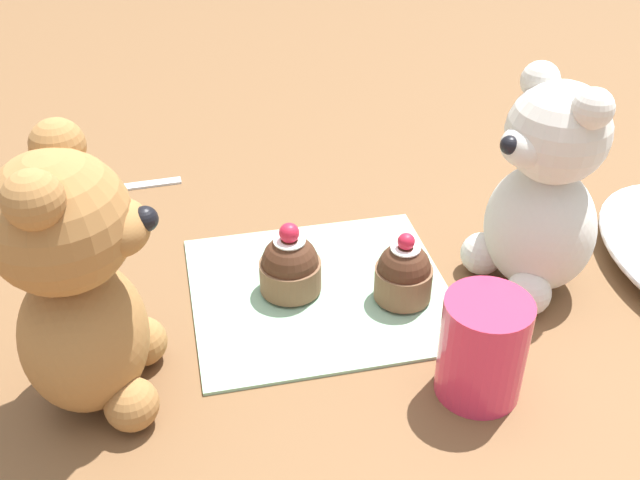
{
  "coord_description": "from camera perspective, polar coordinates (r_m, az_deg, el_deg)",
  "views": [
    {
      "loc": [
        0.5,
        -0.11,
        0.41
      ],
      "look_at": [
        0.0,
        0.0,
        0.06
      ],
      "focal_mm": 42.0,
      "sensor_mm": 36.0,
      "label": 1
    }
  ],
  "objects": [
    {
      "name": "cupcake_near_tan_bear",
      "position": [
        0.64,
        -2.29,
        -2.05
      ],
      "size": [
        0.05,
        0.05,
        0.07
      ],
      "color": "brown",
      "rests_on": "knitted_placemat"
    },
    {
      "name": "teaspoon",
      "position": [
        0.83,
        -14.09,
        4.07
      ],
      "size": [
        0.02,
        0.1,
        0.01
      ],
      "primitive_type": "cube",
      "rotation": [
        0.0,
        0.0,
        1.62
      ],
      "color": "silver",
      "rests_on": "ground_plane"
    },
    {
      "name": "cupcake_near_cream_bear",
      "position": [
        0.63,
        6.39,
        -2.58
      ],
      "size": [
        0.05,
        0.05,
        0.06
      ],
      "color": "brown",
      "rests_on": "knitted_placemat"
    },
    {
      "name": "knitted_placemat",
      "position": [
        0.65,
        -0.0,
        -3.83
      ],
      "size": [
        0.2,
        0.22,
        0.01
      ],
      "primitive_type": "cube",
      "color": "#8EBC99",
      "rests_on": "ground_plane"
    },
    {
      "name": "teddy_bear_cream",
      "position": [
        0.65,
        16.62,
        3.29
      ],
      "size": [
        0.12,
        0.11,
        0.19
      ],
      "rotation": [
        0.0,
        0.0,
        0.24
      ],
      "color": "silver",
      "rests_on": "ground_plane"
    },
    {
      "name": "ground_plane",
      "position": [
        0.66,
        -0.0,
        -4.03
      ],
      "size": [
        4.0,
        4.0,
        0.0
      ],
      "primitive_type": "plane",
      "color": "brown"
    },
    {
      "name": "juice_glass",
      "position": [
        0.55,
        12.29,
        -8.04
      ],
      "size": [
        0.06,
        0.06,
        0.08
      ],
      "primitive_type": "cylinder",
      "color": "#DB3356",
      "rests_on": "ground_plane"
    },
    {
      "name": "teddy_bear_tan",
      "position": [
        0.53,
        -17.98,
        -3.27
      ],
      "size": [
        0.11,
        0.11,
        0.21
      ],
      "rotation": [
        0.0,
        0.0,
        3.01
      ],
      "color": "#A3703D",
      "rests_on": "ground_plane"
    }
  ]
}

